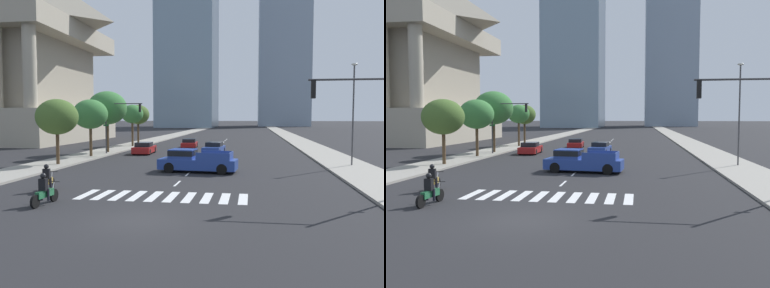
{
  "view_description": "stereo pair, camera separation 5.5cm",
  "coord_description": "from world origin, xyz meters",
  "views": [
    {
      "loc": [
        4.42,
        -14.73,
        4.03
      ],
      "look_at": [
        0.0,
        14.62,
        2.0
      ],
      "focal_mm": 36.98,
      "sensor_mm": 36.0,
      "label": 1
    },
    {
      "loc": [
        4.47,
        -14.72,
        4.03
      ],
      "look_at": [
        0.0,
        14.62,
        2.0
      ],
      "focal_mm": 36.98,
      "sensor_mm": 36.0,
      "label": 2
    }
  ],
  "objects": [
    {
      "name": "office_tower_center_skyline",
      "position": [
        18.26,
        167.13,
        48.34
      ],
      "size": [
        22.04,
        21.04,
        105.96
      ],
      "color": "#8C9EB2",
      "rests_on": "ground"
    },
    {
      "name": "street_tree_fifth",
      "position": [
        -11.39,
        39.23,
        4.36
      ],
      "size": [
        3.19,
        3.19,
        5.59
      ],
      "color": "#4C3823",
      "rests_on": "sidewalk_west"
    },
    {
      "name": "street_tree_fourth",
      "position": [
        -11.39,
        36.52,
        4.42
      ],
      "size": [
        2.92,
        2.92,
        5.54
      ],
      "color": "#4C3823",
      "rests_on": "sidewalk_west"
    },
    {
      "name": "street_tree_nearest",
      "position": [
        -11.39,
        15.75,
        4.03
      ],
      "size": [
        3.44,
        3.44,
        5.36
      ],
      "color": "#4C3823",
      "rests_on": "sidewalk_west"
    },
    {
      "name": "ground_plane",
      "position": [
        0.0,
        0.0,
        0.0
      ],
      "size": [
        800.0,
        800.0,
        0.0
      ],
      "primitive_type": "plane",
      "color": "#232326"
    },
    {
      "name": "traffic_signal_near",
      "position": [
        9.78,
        5.3,
        4.3
      ],
      "size": [
        4.45,
        0.28,
        6.08
      ],
      "rotation": [
        0.0,
        0.0,
        3.14
      ],
      "color": "#333335",
      "rests_on": "sidewalk_east"
    },
    {
      "name": "crosswalk_near",
      "position": [
        -0.0,
        4.62,
        0.0
      ],
      "size": [
        8.55,
        2.66,
        0.01
      ],
      "color": "silver",
      "rests_on": "ground"
    },
    {
      "name": "sedan_red_1",
      "position": [
        -7.21,
        27.24,
        0.6
      ],
      "size": [
        2.12,
        4.42,
        1.29
      ],
      "rotation": [
        0.0,
        0.0,
        1.63
      ],
      "color": "maroon",
      "rests_on": "ground"
    },
    {
      "name": "sidewalk_west",
      "position": [
        -12.19,
        30.0,
        0.07
      ],
      "size": [
        4.0,
        260.0,
        0.15
      ],
      "primitive_type": "cube",
      "color": "gray",
      "rests_on": "ground"
    },
    {
      "name": "street_tree_third",
      "position": [
        -11.39,
        27.26,
        5.03
      ],
      "size": [
        4.32,
        4.32,
        6.73
      ],
      "color": "#4C3823",
      "rests_on": "sidewalk_west"
    },
    {
      "name": "lane_divider_center",
      "position": [
        0.0,
        32.62,
        0.0
      ],
      "size": [
        0.14,
        50.0,
        0.01
      ],
      "color": "silver",
      "rests_on": "ground"
    },
    {
      "name": "street_tree_second",
      "position": [
        -11.39,
        22.56,
        4.3
      ],
      "size": [
        3.43,
        3.43,
        5.63
      ],
      "color": "#4C3823",
      "rests_on": "sidewalk_west"
    },
    {
      "name": "war_memorial",
      "position": [
        -36.68,
        46.39,
        16.48
      ],
      "size": [
        28.6,
        28.6,
        32.08
      ],
      "rotation": [
        0.0,
        0.0,
        0.0
      ],
      "color": "#A89E89",
      "rests_on": "ground"
    },
    {
      "name": "sedan_blue_2",
      "position": [
        0.42,
        27.83,
        0.61
      ],
      "size": [
        2.24,
        4.47,
        1.31
      ],
      "rotation": [
        0.0,
        0.0,
        -1.67
      ],
      "color": "navy",
      "rests_on": "ground"
    },
    {
      "name": "sidewalk_east",
      "position": [
        12.19,
        30.0,
        0.07
      ],
      "size": [
        4.0,
        260.0,
        0.15
      ],
      "primitive_type": "cube",
      "color": "gray",
      "rests_on": "ground"
    },
    {
      "name": "motorcycle_trailing",
      "position": [
        -4.94,
        1.96,
        0.58
      ],
      "size": [
        0.7,
        2.09,
        1.49
      ],
      "rotation": [
        0.0,
        0.0,
        1.5
      ],
      "color": "black",
      "rests_on": "ground"
    },
    {
      "name": "pickup_truck",
      "position": [
        0.28,
        13.76,
        0.81
      ],
      "size": [
        5.83,
        2.48,
        1.67
      ],
      "rotation": [
        0.0,
        0.0,
        3.04
      ],
      "color": "navy",
      "rests_on": "ground"
    },
    {
      "name": "sedan_red_0",
      "position": [
        -3.62,
        36.38,
        0.55
      ],
      "size": [
        2.1,
        4.33,
        1.18
      ],
      "rotation": [
        0.0,
        0.0,
        1.63
      ],
      "color": "maroon",
      "rests_on": "ground"
    },
    {
      "name": "street_lamp_east",
      "position": [
        12.49,
        18.63,
        4.84
      ],
      "size": [
        0.5,
        0.24,
        8.17
      ],
      "color": "#3F3F42",
      "rests_on": "sidewalk_east"
    },
    {
      "name": "traffic_signal_far",
      "position": [
        -9.49,
        25.72,
        4.05
      ],
      "size": [
        4.32,
        0.28,
        5.7
      ],
      "color": "#333335",
      "rests_on": "sidewalk_west"
    },
    {
      "name": "motorcycle_lead",
      "position": [
        -6.56,
        5.16,
        0.58
      ],
      "size": [
        0.71,
        2.09,
        1.49
      ],
      "rotation": [
        0.0,
        0.0,
        1.74
      ],
      "color": "black",
      "rests_on": "ground"
    }
  ]
}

